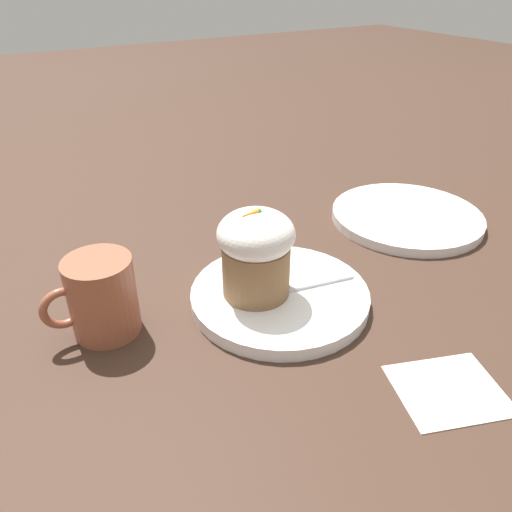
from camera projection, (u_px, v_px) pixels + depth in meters
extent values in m
plane|color=#3D281E|center=(280.00, 301.00, 0.59)|extent=(4.00, 4.00, 0.00)
cylinder|color=white|center=(280.00, 296.00, 0.58)|extent=(0.21, 0.21, 0.02)
cylinder|color=olive|center=(256.00, 269.00, 0.56)|extent=(0.08, 0.08, 0.06)
ellipsoid|color=white|center=(256.00, 234.00, 0.54)|extent=(0.09, 0.09, 0.05)
cone|color=orange|center=(249.00, 214.00, 0.52)|extent=(0.02, 0.01, 0.01)
sphere|color=green|center=(258.00, 212.00, 0.52)|extent=(0.01, 0.01, 0.01)
cube|color=silver|center=(315.00, 283.00, 0.59)|extent=(0.10, 0.03, 0.00)
ellipsoid|color=silver|center=(265.00, 293.00, 0.57)|extent=(0.05, 0.04, 0.01)
cylinder|color=#9E563D|center=(103.00, 296.00, 0.52)|extent=(0.07, 0.07, 0.09)
torus|color=#9E563D|center=(63.00, 308.00, 0.50)|extent=(0.05, 0.01, 0.05)
cylinder|color=white|center=(407.00, 216.00, 0.76)|extent=(0.23, 0.23, 0.01)
cube|color=white|center=(448.00, 390.00, 0.47)|extent=(0.12, 0.11, 0.00)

